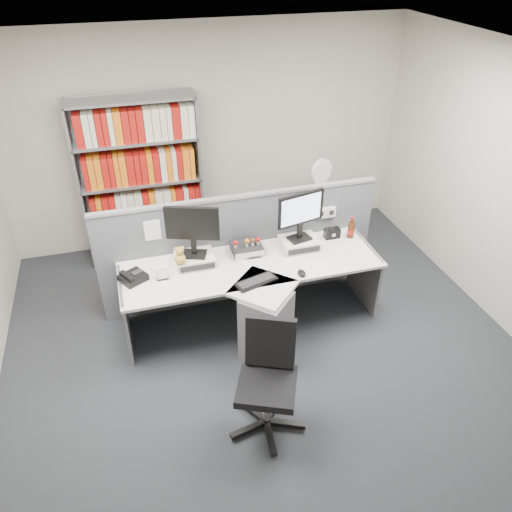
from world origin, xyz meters
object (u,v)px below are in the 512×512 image
object	(u,v)px
mouse	(302,273)
cola_bottle	(351,230)
monitor_right	(301,212)
keyboard	(256,282)
desktop_pc	(247,249)
desk_phone	(133,277)
desk_fan	(321,174)
speaker	(332,233)
shelving_unit	(141,184)
office_chair	(268,375)
monitor_left	(192,227)
filing_cabinet	(317,223)
desk	(258,298)
desk_calendar	(162,274)

from	to	relation	value
mouse	cola_bottle	bearing A→B (deg)	34.44
monitor_right	keyboard	distance (m)	0.87
desktop_pc	desk_phone	distance (m)	1.18
desk_phone	desk_fan	bearing A→B (deg)	25.68
mouse	desk_phone	xyz separation A→B (m)	(-1.57, 0.36, 0.02)
keyboard	desk_phone	world-z (taller)	desk_phone
speaker	shelving_unit	size ratio (longest dim) A/B	0.08
speaker	shelving_unit	bearing A→B (deg)	143.64
office_chair	monitor_right	bearing A→B (deg)	61.48
monitor_left	desk_phone	size ratio (longest dim) A/B	1.78
shelving_unit	office_chair	world-z (taller)	shelving_unit
desk_phone	cola_bottle	distance (m)	2.33
desk_fan	office_chair	world-z (taller)	desk_fan
desktop_pc	monitor_left	bearing A→B (deg)	-173.16
shelving_unit	filing_cabinet	world-z (taller)	shelving_unit
monitor_right	desk_fan	xyz separation A→B (m)	(0.64, 1.02, -0.10)
mouse	shelving_unit	distance (m)	2.36
desk	speaker	xyz separation A→B (m)	(0.97, 0.47, 0.32)
desk	desk_fan	size ratio (longest dim) A/B	4.90
monitor_left	monitor_right	world-z (taller)	monitor_left
desk_calendar	speaker	bearing A→B (deg)	7.70
monitor_right	shelving_unit	bearing A→B (deg)	134.97
filing_cabinet	desk_fan	distance (m)	0.68
monitor_right	desk_phone	bearing A→B (deg)	-176.10
cola_bottle	office_chair	distance (m)	2.05
desk	mouse	distance (m)	0.51
monitor_right	office_chair	world-z (taller)	monitor_right
cola_bottle	filing_cabinet	bearing A→B (deg)	88.18
monitor_right	filing_cabinet	bearing A→B (deg)	57.93
monitor_right	shelving_unit	size ratio (longest dim) A/B	0.26
monitor_left	monitor_right	bearing A→B (deg)	-0.00
monitor_left	desk_calendar	xyz separation A→B (m)	(-0.35, -0.16, -0.36)
keyboard	desk_calendar	distance (m)	0.90
keyboard	mouse	world-z (taller)	mouse
mouse	shelving_unit	bearing A→B (deg)	124.10
monitor_left	desk_calendar	size ratio (longest dim) A/B	4.03
shelving_unit	office_chair	distance (m)	3.02
monitor_left	keyboard	world-z (taller)	monitor_left
keyboard	office_chair	xyz separation A→B (m)	(-0.18, -0.97, -0.21)
shelving_unit	office_chair	size ratio (longest dim) A/B	2.06
mouse	shelving_unit	size ratio (longest dim) A/B	0.06
shelving_unit	desk_fan	bearing A→B (deg)	-12.07
desk_calendar	shelving_unit	xyz separation A→B (m)	(-0.02, 1.63, 0.20)
monitor_left	speaker	world-z (taller)	monitor_left
monitor_right	cola_bottle	size ratio (longest dim) A/B	2.15
filing_cabinet	desk_fan	xyz separation A→B (m)	(-0.00, -0.00, 0.68)
desktop_pc	filing_cabinet	xyz separation A→B (m)	(1.19, 0.95, -0.41)
monitor_left	speaker	size ratio (longest dim) A/B	3.24
monitor_right	filing_cabinet	size ratio (longest dim) A/B	0.75
office_chair	shelving_unit	bearing A→B (deg)	103.15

